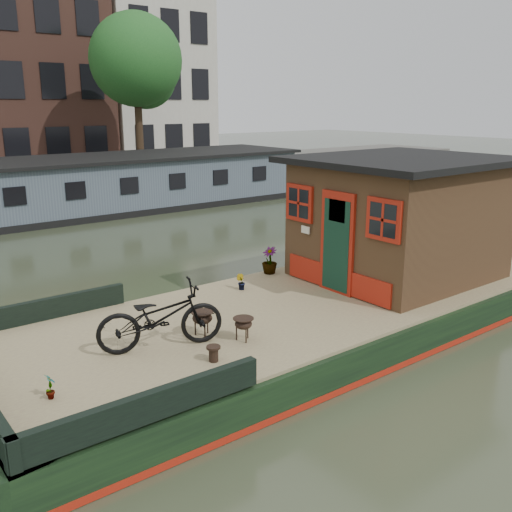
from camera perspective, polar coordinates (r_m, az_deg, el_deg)
ground at (r=10.80m, az=6.24°, el=-7.29°), size 120.00×120.00×0.00m
houseboat_hull at (r=9.88m, az=0.65°, el=-7.66°), size 14.01×4.02×0.60m
houseboat_deck at (r=10.58m, az=6.34°, el=-4.15°), size 11.80×3.80×0.05m
bow_bulwark at (r=8.08m, az=-20.91°, el=-9.82°), size 3.00×4.00×0.35m
cabin at (r=11.84m, az=14.17°, el=3.83°), size 4.00×3.50×2.42m
bicycle at (r=8.31m, az=-9.55°, el=-6.03°), size 1.92×1.14×0.95m
potted_plant_b at (r=10.84m, az=-1.54°, el=-2.61°), size 0.19×0.21×0.30m
potted_plant_d at (r=11.83m, az=1.36°, el=-0.45°), size 0.37×0.37×0.56m
potted_plant_e at (r=7.40m, az=-19.90°, el=-12.15°), size 0.15×0.19×0.33m
brazier_front at (r=8.56m, az=-1.27°, el=-7.32°), size 0.37×0.37×0.36m
brazier_rear at (r=8.76m, az=-5.37°, el=-6.73°), size 0.45×0.45×0.39m
bollard_stbd at (r=7.95m, az=-4.27°, el=-9.72°), size 0.20×0.20×0.22m
far_houseboat at (r=22.48m, az=-19.37°, el=6.21°), size 20.40×4.40×2.11m
quay at (r=28.74m, az=-23.53°, el=6.52°), size 60.00×6.00×0.90m
tree_right at (r=29.38m, az=-11.72°, el=18.26°), size 4.40×4.40×7.40m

